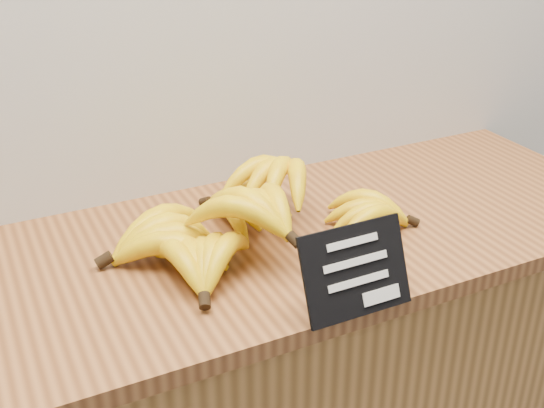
{
  "coord_description": "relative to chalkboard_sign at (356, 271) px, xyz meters",
  "views": [
    {
      "loc": [
        -0.43,
        1.8,
        1.53
      ],
      "look_at": [
        0.02,
        2.7,
        1.02
      ],
      "focal_mm": 45.0,
      "sensor_mm": 36.0,
      "label": 1
    }
  ],
  "objects": [
    {
      "name": "counter_top",
      "position": [
        -0.04,
        0.25,
        -0.08
      ],
      "size": [
        1.48,
        0.54,
        0.03
      ],
      "primitive_type": "cube",
      "color": "brown",
      "rests_on": "counter"
    },
    {
      "name": "banana_pile",
      "position": [
        -0.08,
        0.25,
        -0.01
      ],
      "size": [
        0.55,
        0.34,
        0.12
      ],
      "color": "yellow",
      "rests_on": "counter_top"
    },
    {
      "name": "chalkboard_sign",
      "position": [
        0.0,
        0.0,
        0.0
      ],
      "size": [
        0.17,
        0.06,
        0.13
      ],
      "primitive_type": "cube",
      "rotation": [
        -0.4,
        0.0,
        0.0
      ],
      "color": "black",
      "rests_on": "counter_top"
    }
  ]
}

